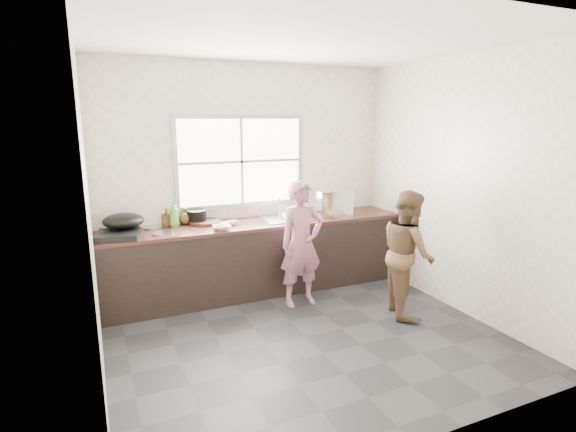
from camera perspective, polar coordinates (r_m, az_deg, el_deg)
name	(u,v)px	position (r m, az deg, el deg)	size (l,w,h in m)	color
floor	(306,337)	(4.48, 2.29, -15.07)	(3.60, 3.20, 0.01)	#2A2A2C
ceiling	(309,39)	(4.03, 2.64, 21.54)	(3.60, 3.20, 0.01)	silver
wall_back	(249,177)	(5.51, -5.01, 4.90)	(3.60, 0.01, 2.70)	beige
wall_left	(89,216)	(3.63, -23.97, 0.02)	(0.01, 3.20, 2.70)	beige
wall_right	(460,186)	(5.10, 20.97, 3.53)	(0.01, 3.20, 2.70)	silver
wall_front	(430,243)	(2.74, 17.58, -3.24)	(3.60, 0.01, 2.70)	beige
cabinet	(259,258)	(5.42, -3.73, -5.39)	(3.60, 0.62, 0.82)	black
countertop	(258,224)	(5.31, -3.80, -0.96)	(3.60, 0.64, 0.04)	#3B1D18
sink	(285,219)	(5.43, -0.34, -0.36)	(0.55, 0.45, 0.02)	silver
faucet	(279,204)	(5.58, -1.16, 1.50)	(0.02, 0.02, 0.30)	silver
window_frame	(241,161)	(5.44, -6.00, 6.90)	(1.60, 0.05, 1.10)	#9EA0A5
window_glazing	(242,162)	(5.42, -5.92, 6.88)	(1.50, 0.01, 1.00)	white
woman	(301,248)	(4.98, 1.70, -4.05)	(0.48, 0.31, 1.31)	#A6647C
person_side	(408,253)	(4.91, 14.98, -4.55)	(0.65, 0.51, 1.34)	brown
cutting_board	(205,222)	(5.29, -10.52, -0.77)	(0.37, 0.37, 0.04)	#321B13
cleaver	(229,222)	(5.16, -7.52, -0.71)	(0.21, 0.10, 0.01)	#B2B4B9
bowl_mince	(222,227)	(4.98, -8.44, -1.43)	(0.19, 0.19, 0.05)	white
bowl_crabs	(292,217)	(5.39, 0.51, -0.16)	(0.21, 0.21, 0.07)	white
bowl_held	(300,216)	(5.46, 1.57, 0.00)	(0.21, 0.21, 0.07)	white
black_pot	(197,217)	(5.30, -11.52, -0.12)	(0.22, 0.22, 0.16)	black
plate_food	(201,222)	(5.35, -11.01, -0.75)	(0.25, 0.25, 0.02)	white
bottle_green	(174,214)	(5.19, -14.26, 0.20)	(0.11, 0.11, 0.28)	#4FA134
bottle_brown_tall	(167,218)	(5.26, -15.15, -0.27)	(0.08, 0.08, 0.18)	#482D12
bottle_brown_short	(185,217)	(5.29, -12.92, -0.09)	(0.14, 0.14, 0.18)	#432810
glass_jar	(199,219)	(5.33, -11.22, -0.33)	(0.07, 0.07, 0.10)	silver
burner	(118,235)	(4.91, -20.83, -2.25)	(0.41, 0.41, 0.06)	black
wok	(123,221)	(5.03, -20.18, -0.58)	(0.42, 0.42, 0.16)	black
dish_rack	(333,203)	(5.64, 5.69, 1.66)	(0.43, 0.30, 0.32)	white
pot_lid_left	(164,233)	(4.93, -15.53, -2.12)	(0.23, 0.23, 0.01)	silver
pot_lid_right	(152,227)	(5.26, -16.83, -1.32)	(0.26, 0.26, 0.01)	#A4A7AA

